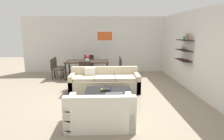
{
  "coord_description": "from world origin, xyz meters",
  "views": [
    {
      "loc": [
        0.11,
        -5.93,
        2.02
      ],
      "look_at": [
        0.33,
        0.2,
        0.75
      ],
      "focal_mm": 30.5,
      "sensor_mm": 36.0,
      "label": 1
    }
  ],
  "objects": [
    {
      "name": "dining_chair_left_near",
      "position": [
        -1.99,
        1.97,
        0.5
      ],
      "size": [
        0.44,
        0.44,
        0.88
      ],
      "color": "black",
      "rests_on": "ground"
    },
    {
      "name": "right_wall_shelf_unit",
      "position": [
        3.03,
        0.6,
        1.35
      ],
      "size": [
        0.34,
        8.2,
        2.7
      ],
      "color": "silver",
      "rests_on": "ground"
    },
    {
      "name": "dining_table",
      "position": [
        -0.67,
        2.17,
        0.68
      ],
      "size": [
        1.82,
        0.91,
        0.75
      ],
      "color": "black",
      "rests_on": "ground"
    },
    {
      "name": "dining_chair_head",
      "position": [
        -0.67,
        3.04,
        0.5
      ],
      "size": [
        0.44,
        0.44,
        0.88
      ],
      "color": "black",
      "rests_on": "ground"
    },
    {
      "name": "back_wall_unit",
      "position": [
        0.3,
        3.53,
        1.35
      ],
      "size": [
        8.4,
        0.09,
        2.7
      ],
      "color": "silver",
      "rests_on": "ground"
    },
    {
      "name": "dining_chair_left_far",
      "position": [
        -1.99,
        2.38,
        0.5
      ],
      "size": [
        0.44,
        0.44,
        0.88
      ],
      "color": "black",
      "rests_on": "ground"
    },
    {
      "name": "sofa_beige",
      "position": [
        0.08,
        0.34,
        0.29
      ],
      "size": [
        2.32,
        0.9,
        0.78
      ],
      "color": "beige",
      "rests_on": "ground"
    },
    {
      "name": "dining_chair_right_far",
      "position": [
        0.65,
        2.38,
        0.5
      ],
      "size": [
        0.44,
        0.44,
        0.88
      ],
      "color": "black",
      "rests_on": "ground"
    },
    {
      "name": "apple_on_coffee_table",
      "position": [
        -0.0,
        -0.91,
        0.42
      ],
      "size": [
        0.09,
        0.09,
        0.09
      ],
      "primitive_type": "sphere",
      "color": "#669E2D",
      "rests_on": "coffee_table"
    },
    {
      "name": "wine_glass_foot",
      "position": [
        -0.67,
        1.78,
        0.86
      ],
      "size": [
        0.08,
        0.08,
        0.15
      ],
      "color": "silver",
      "rests_on": "dining_table"
    },
    {
      "name": "wine_glass_right_far",
      "position": [
        0.01,
        2.29,
        0.87
      ],
      "size": [
        0.07,
        0.07,
        0.16
      ],
      "color": "silver",
      "rests_on": "dining_table"
    },
    {
      "name": "wine_glass_head",
      "position": [
        -0.67,
        2.57,
        0.86
      ],
      "size": [
        0.07,
        0.07,
        0.15
      ],
      "color": "silver",
      "rests_on": "dining_table"
    },
    {
      "name": "centerpiece_vase",
      "position": [
        -0.65,
        2.12,
        0.9
      ],
      "size": [
        0.16,
        0.16,
        0.27
      ],
      "color": "silver",
      "rests_on": "dining_table"
    },
    {
      "name": "loveseat_white",
      "position": [
        -0.0,
        -2.1,
        0.29
      ],
      "size": [
        1.43,
        0.9,
        0.78
      ],
      "color": "silver",
      "rests_on": "ground"
    },
    {
      "name": "coffee_table",
      "position": [
        0.2,
        -0.87,
        0.19
      ],
      "size": [
        1.29,
        0.91,
        0.38
      ],
      "color": "black",
      "rests_on": "ground"
    },
    {
      "name": "ground_plane",
      "position": [
        0.0,
        0.0,
        0.0
      ],
      "size": [
        18.0,
        18.0,
        0.0
      ],
      "primitive_type": "plane",
      "color": "gray"
    },
    {
      "name": "wine_glass_left_near",
      "position": [
        -1.35,
        2.06,
        0.87
      ],
      "size": [
        0.06,
        0.06,
        0.17
      ],
      "color": "silver",
      "rests_on": "dining_table"
    },
    {
      "name": "decorative_bowl",
      "position": [
        0.13,
        -0.81,
        0.41
      ],
      "size": [
        0.29,
        0.29,
        0.06
      ],
      "color": "black",
      "rests_on": "coffee_table"
    },
    {
      "name": "dining_chair_foot",
      "position": [
        -0.67,
        1.31,
        0.5
      ],
      "size": [
        0.44,
        0.44,
        0.88
      ],
      "color": "black",
      "rests_on": "ground"
    },
    {
      "name": "dining_chair_right_near",
      "position": [
        0.65,
        1.97,
        0.5
      ],
      "size": [
        0.44,
        0.44,
        0.88
      ],
      "color": "black",
      "rests_on": "ground"
    }
  ]
}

